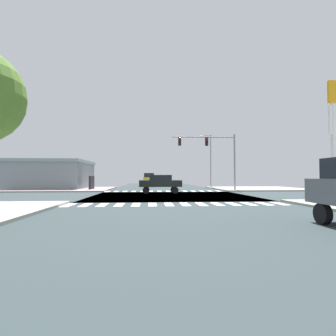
% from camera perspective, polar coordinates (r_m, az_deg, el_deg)
% --- Properties ---
extents(ground, '(90.00, 90.00, 0.05)m').
position_cam_1_polar(ground, '(23.37, 0.67, -6.15)').
color(ground, '#2B3639').
extents(sidewalk_corner_ne, '(12.00, 12.00, 0.14)m').
position_cam_1_polar(sidewalk_corner_ne, '(38.30, 18.91, -4.27)').
color(sidewalk_corner_ne, gray).
rests_on(sidewalk_corner_ne, ground).
extents(sidewalk_corner_nw, '(12.00, 12.00, 0.14)m').
position_cam_1_polar(sidewalk_corner_nw, '(36.95, -21.59, -4.32)').
color(sidewalk_corner_nw, gray).
rests_on(sidewalk_corner_nw, ground).
extents(crosswalk_near, '(13.50, 2.00, 0.01)m').
position_cam_1_polar(crosswalk_near, '(16.11, 1.98, -7.95)').
color(crosswalk_near, white).
rests_on(crosswalk_near, ground).
extents(crosswalk_far, '(13.50, 2.00, 0.01)m').
position_cam_1_polar(crosswalk_far, '(30.62, -0.94, -5.10)').
color(crosswalk_far, white).
rests_on(crosswalk_far, ground).
extents(traffic_signal_mast, '(7.77, 0.55, 6.92)m').
position_cam_1_polar(traffic_signal_mast, '(32.04, 9.34, 4.27)').
color(traffic_signal_mast, gray).
rests_on(traffic_signal_mast, ground).
extents(street_lamp, '(1.78, 0.32, 8.31)m').
position_cam_1_polar(street_lamp, '(41.53, 9.02, 2.58)').
color(street_lamp, gray).
rests_on(street_lamp, ground).
extents(bank_building, '(12.86, 9.98, 3.97)m').
position_cam_1_polar(bank_building, '(40.21, -25.04, -1.34)').
color(bank_building, gray).
rests_on(bank_building, ground).
extents(suv_crossing_2, '(1.96, 4.60, 2.34)m').
position_cam_1_polar(suv_crossing_2, '(45.90, -4.19, -2.31)').
color(suv_crossing_2, black).
rests_on(suv_crossing_2, ground).
extents(sedan_leading_2, '(4.30, 1.80, 1.88)m').
position_cam_1_polar(sedan_leading_2, '(26.76, -1.69, -3.17)').
color(sedan_leading_2, black).
rests_on(sedan_leading_2, ground).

